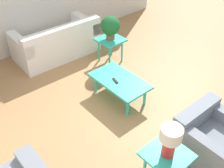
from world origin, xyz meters
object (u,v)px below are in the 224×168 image
object	(u,v)px
sofa	(58,43)
side_table_plant	(110,42)
coffee_table	(120,82)
side_table_lamp	(166,158)
potted_plant	(110,26)
table_lamp	(170,139)
armchair	(210,138)

from	to	relation	value
sofa	side_table_plant	distance (m)	1.20
side_table_plant	coffee_table	bearing A→B (deg)	146.85
coffee_table	side_table_plant	size ratio (longest dim) A/B	2.00
sofa	side_table_plant	size ratio (longest dim) A/B	3.43
side_table_plant	side_table_lamp	size ratio (longest dim) A/B	1.00
side_table_lamp	potted_plant	distance (m)	3.05
side_table_lamp	table_lamp	size ratio (longest dim) A/B	1.21
table_lamp	armchair	bearing A→B (deg)	-97.55
side_table_lamp	table_lamp	bearing A→B (deg)	153.43
coffee_table	side_table_plant	xyz separation A→B (m)	(1.06, -0.69, 0.10)
armchair	table_lamp	distance (m)	1.01
side_table_plant	armchair	bearing A→B (deg)	168.82
sofa	coffee_table	size ratio (longest dim) A/B	1.72
coffee_table	potted_plant	distance (m)	1.35
table_lamp	potted_plant	bearing A→B (deg)	-27.50
sofa	coffee_table	bearing A→B (deg)	92.49
sofa	coffee_table	xyz separation A→B (m)	(-2.00, -0.05, 0.05)
sofa	armchair	bearing A→B (deg)	93.99
potted_plant	armchair	bearing A→B (deg)	168.82
coffee_table	table_lamp	world-z (taller)	table_lamp
side_table_plant	side_table_lamp	world-z (taller)	same
coffee_table	table_lamp	size ratio (longest dim) A/B	2.42
potted_plant	table_lamp	bearing A→B (deg)	152.50
side_table_plant	potted_plant	bearing A→B (deg)	0.00
sofa	armchair	size ratio (longest dim) A/B	2.10
sofa	coffee_table	distance (m)	2.00
armchair	potted_plant	bearing A→B (deg)	79.76
coffee_table	side_table_lamp	world-z (taller)	side_table_lamp
armchair	potted_plant	distance (m)	2.90
sofa	coffee_table	world-z (taller)	sofa
sofa	side_table_lamp	distance (m)	3.68
sofa	potted_plant	bearing A→B (deg)	129.37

